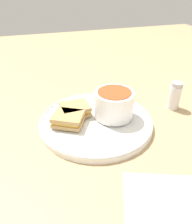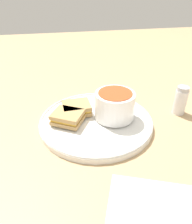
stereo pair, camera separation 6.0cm
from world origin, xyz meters
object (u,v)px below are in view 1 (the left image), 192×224
(spoon, at_px, (101,102))
(sandwich_half_near, at_px, (75,109))
(sandwich_half_far, at_px, (68,119))
(salt_shaker, at_px, (175,96))
(soup_bowl, at_px, (114,104))

(spoon, distance_m, sandwich_half_near, 0.10)
(sandwich_half_far, relative_size, salt_shaker, 1.15)
(sandwich_half_far, bearing_deg, salt_shaker, -87.68)
(sandwich_half_near, height_order, salt_shaker, salt_shaker)
(spoon, xyz_separation_m, salt_shaker, (-0.06, -0.22, 0.02))
(sandwich_half_near, xyz_separation_m, salt_shaker, (-0.03, -0.31, 0.01))
(spoon, distance_m, sandwich_half_far, 0.14)
(salt_shaker, bearing_deg, sandwich_half_far, 92.32)
(sandwich_half_near, bearing_deg, sandwich_half_far, 146.38)
(soup_bowl, distance_m, sandwich_half_near, 0.11)
(spoon, distance_m, salt_shaker, 0.23)
(soup_bowl, xyz_separation_m, spoon, (0.08, 0.01, -0.03))
(salt_shaker, bearing_deg, sandwich_half_near, 84.40)
(soup_bowl, xyz_separation_m, sandwich_half_far, (-0.00, 0.13, -0.02))
(sandwich_half_near, bearing_deg, spoon, -69.57)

